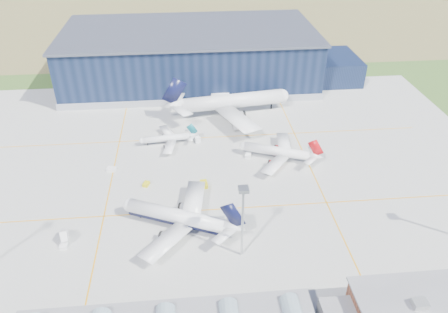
% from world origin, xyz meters
% --- Properties ---
extents(ground, '(600.00, 600.00, 0.00)m').
position_xyz_m(ground, '(0.00, 0.00, 0.00)').
color(ground, '#385B22').
rests_on(ground, ground).
extents(apron, '(220.00, 160.00, 0.08)m').
position_xyz_m(apron, '(0.00, 10.00, 0.03)').
color(apron, '#A1A19C').
rests_on(apron, ground).
extents(farmland, '(600.00, 220.00, 0.01)m').
position_xyz_m(farmland, '(0.00, 220.00, 0.00)').
color(farmland, olive).
rests_on(farmland, ground).
extents(hangar, '(145.00, 62.00, 26.10)m').
position_xyz_m(hangar, '(2.81, 94.80, 11.62)').
color(hangar, '#0F1A33').
rests_on(hangar, ground).
extents(light_mast_center, '(2.60, 2.60, 23.00)m').
position_xyz_m(light_mast_center, '(10.00, -30.00, 15.43)').
color(light_mast_center, '#B0B4B7').
rests_on(light_mast_center, ground).
extents(airliner_navy, '(51.62, 51.19, 12.82)m').
position_xyz_m(airliner_navy, '(-7.50, -16.79, 6.41)').
color(airliner_navy, white).
rests_on(airliner_navy, ground).
extents(airliner_red, '(40.71, 40.35, 10.21)m').
position_xyz_m(airliner_red, '(29.01, 17.01, 5.10)').
color(airliner_red, white).
rests_on(airliner_red, ground).
extents(airliner_widebody, '(64.26, 63.21, 18.62)m').
position_xyz_m(airliner_widebody, '(17.03, 55.00, 9.31)').
color(airliner_widebody, white).
rests_on(airliner_widebody, ground).
extents(airliner_regional, '(25.40, 24.95, 7.60)m').
position_xyz_m(airliner_regional, '(-11.48, 31.78, 3.80)').
color(airliner_regional, white).
rests_on(airliner_regional, ground).
extents(gse_tug_a, '(2.61, 3.92, 1.55)m').
position_xyz_m(gse_tug_a, '(1.45, 2.61, 0.78)').
color(gse_tug_a, yellow).
rests_on(gse_tug_a, ground).
extents(gse_tug_b, '(2.55, 3.08, 1.15)m').
position_xyz_m(gse_tug_b, '(-17.92, 4.81, 0.57)').
color(gse_tug_b, yellow).
rests_on(gse_tug_b, ground).
extents(gse_cart_a, '(2.83, 3.52, 1.33)m').
position_xyz_m(gse_cart_a, '(18.82, 19.24, 0.66)').
color(gse_cart_a, white).
rests_on(gse_cart_a, ground).
extents(gse_van_b, '(3.61, 5.15, 2.15)m').
position_xyz_m(gse_van_b, '(0.09, 33.13, 1.08)').
color(gse_van_b, white).
rests_on(gse_van_b, ground).
extents(gse_cart_b, '(3.48, 2.72, 1.34)m').
position_xyz_m(gse_cart_b, '(-30.60, 14.78, 0.67)').
color(gse_cart_b, white).
rests_on(gse_cart_b, ground).
extents(airstair, '(2.88, 4.93, 2.96)m').
position_xyz_m(airstair, '(-39.39, -19.97, 1.48)').
color(airstair, white).
rests_on(airstair, ground).
extents(car_a, '(3.96, 2.87, 1.25)m').
position_xyz_m(car_a, '(54.11, -48.00, 0.63)').
color(car_a, '#99999E').
rests_on(car_a, ground).
extents(car_b, '(4.02, 2.67, 1.25)m').
position_xyz_m(car_b, '(41.91, -48.00, 0.63)').
color(car_b, '#99999E').
rests_on(car_b, ground).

